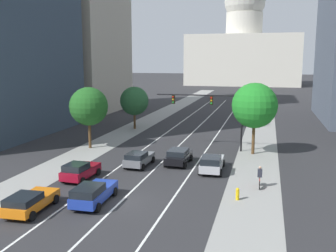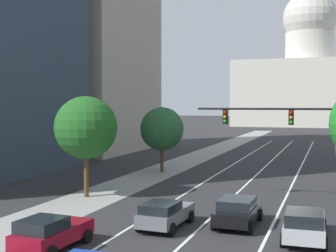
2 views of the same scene
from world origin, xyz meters
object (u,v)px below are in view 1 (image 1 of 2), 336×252
object	(u,v)px
street_tree_near_left	(134,101)
car_orange	(29,202)
car_gray	(139,159)
car_crimson	(80,171)
street_tree_mid_left	(89,106)
car_blue	(93,193)
street_tree_near_right	(255,106)
capitol_building	(243,49)
car_silver	(212,163)
fire_hydrant	(238,194)
traffic_signal_mast	(213,107)
car_black	(178,156)
cyclist	(260,177)

from	to	relation	value
street_tree_near_left	car_orange	bearing A→B (deg)	-83.50
street_tree_near_left	car_gray	bearing A→B (deg)	-69.66
car_crimson	street_tree_mid_left	bearing A→B (deg)	24.45
car_blue	street_tree_near_left	xyz separation A→B (m)	(-6.98, 28.74, 3.24)
street_tree_near_right	car_crimson	bearing A→B (deg)	-136.95
capitol_building	car_gray	world-z (taller)	capitol_building
street_tree_near_right	car_orange	bearing A→B (deg)	-124.38
car_blue	car_crimson	bearing A→B (deg)	34.14
car_orange	car_silver	xyz separation A→B (m)	(10.33, 12.33, 0.07)
car_blue	car_silver	size ratio (longest dim) A/B	0.99
street_tree_near_left	street_tree_mid_left	distance (m)	12.98
car_crimson	street_tree_near_right	xyz separation A→B (m)	(13.67, 12.77, 4.39)
car_blue	fire_hydrant	world-z (taller)	car_blue
street_tree_mid_left	fire_hydrant	bearing A→B (deg)	-35.56
capitol_building	fire_hydrant	world-z (taller)	capitol_building
car_crimson	fire_hydrant	xyz separation A→B (m)	(13.15, -1.51, -0.32)
car_silver	car_blue	bearing A→B (deg)	143.50
car_crimson	fire_hydrant	bearing A→B (deg)	-93.70
car_gray	street_tree_near_left	distance (m)	20.32
traffic_signal_mast	street_tree_mid_left	xyz separation A→B (m)	(-13.58, -2.61, -0.03)
car_orange	car_black	size ratio (longest dim) A/B	1.07
car_orange	fire_hydrant	xyz separation A→B (m)	(13.13, 5.67, -0.26)
car_crimson	cyclist	distance (m)	14.72
car_crimson	cyclist	xyz separation A→B (m)	(14.62, 1.72, 0.07)
car_crimson	traffic_signal_mast	size ratio (longest dim) A/B	0.43
capitol_building	car_black	xyz separation A→B (m)	(1.72, -118.55, -13.01)
street_tree_near_left	capitol_building	bearing A→B (deg)	85.10
fire_hydrant	capitol_building	bearing A→B (deg)	93.60
street_tree_mid_left	car_black	bearing A→B (deg)	-20.32
capitol_building	car_orange	bearing A→B (deg)	-92.23
car_blue	street_tree_near_right	world-z (taller)	street_tree_near_right
car_crimson	street_tree_near_left	world-z (taller)	street_tree_near_left
fire_hydrant	car_orange	bearing A→B (deg)	-156.66
car_black	car_orange	bearing A→B (deg)	154.79
capitol_building	street_tree_near_left	bearing A→B (deg)	-94.90
capitol_building	street_tree_near_left	xyz separation A→B (m)	(-8.70, -101.45, -9.75)
capitol_building	street_tree_mid_left	size ratio (longest dim) A/B	6.07
street_tree_near_right	capitol_building	bearing A→B (deg)	94.31
car_gray	capitol_building	bearing A→B (deg)	1.52
cyclist	car_gray	bearing A→B (deg)	71.64
car_black	cyclist	world-z (taller)	cyclist
traffic_signal_mast	cyclist	distance (m)	13.64
fire_hydrant	cyclist	bearing A→B (deg)	65.63
car_blue	car_crimson	xyz separation A→B (m)	(-3.46, 4.81, -0.01)
car_orange	street_tree_near_right	distance (m)	24.58
car_black	fire_hydrant	xyz separation A→B (m)	(6.26, -8.35, -0.32)
car_orange	cyclist	distance (m)	17.10
car_blue	cyclist	bearing A→B (deg)	-61.27
car_orange	car_black	world-z (taller)	car_black
car_silver	car_gray	size ratio (longest dim) A/B	1.13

